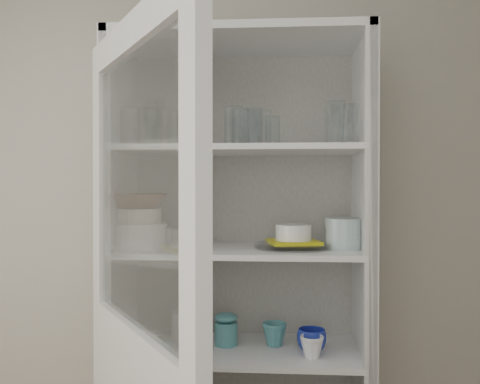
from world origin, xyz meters
The scene contains 33 objects.
wall_back centered at (0.00, 1.50, 1.30)m, with size 3.60×0.02×2.60m, color #B2ADA4.
pantry_cabinet centered at (0.20, 1.34, 0.94)m, with size 1.00×0.45×2.10m.
tumbler_0 centered at (-0.14, 1.11, 1.73)m, with size 0.07×0.07×0.14m, color silver.
tumbler_1 centered at (-0.21, 1.14, 1.74)m, with size 0.07×0.07×0.15m, color silver.
tumbler_2 centered at (0.19, 1.12, 1.73)m, with size 0.07×0.07×0.14m, color silver.
tumbler_3 centered at (0.25, 1.15, 1.73)m, with size 0.07×0.07×0.13m, color silver.
tumbler_4 centered at (0.21, 1.13, 1.73)m, with size 0.07×0.07×0.13m, color silver.
tumbler_5 centered at (0.56, 1.12, 1.74)m, with size 0.08×0.08×0.15m, color silver.
tumbler_6 centered at (0.61, 1.12, 1.73)m, with size 0.07×0.07×0.14m, color silver.
tumbler_7 centered at (-0.15, 1.25, 1.74)m, with size 0.08×0.08×0.16m, color silver.
tumbler_8 centered at (-0.06, 1.27, 1.74)m, with size 0.07×0.07×0.15m, color silver.
tumbler_9 centered at (-0.02, 1.27, 1.73)m, with size 0.06×0.06×0.13m, color silver.
tumbler_10 centered at (0.29, 1.27, 1.74)m, with size 0.07×0.07×0.15m, color silver.
tumbler_11 centered at (0.33, 1.27, 1.72)m, with size 0.06×0.06×0.12m, color silver.
goblet_0 centered at (-0.18, 1.39, 1.75)m, with size 0.08×0.08×0.19m, color silver, non-canonical shape.
goblet_1 centered at (0.19, 1.37, 1.74)m, with size 0.07×0.07×0.15m, color silver, non-canonical shape.
goblet_2 centered at (0.24, 1.36, 1.75)m, with size 0.08×0.08×0.17m, color silver, non-canonical shape.
goblet_3 centered at (0.61, 1.34, 1.75)m, with size 0.08×0.08×0.19m, color silver, non-canonical shape.
plate_stack_front centered at (-0.21, 1.24, 1.31)m, with size 0.23×0.23×0.10m, color white.
plate_stack_back centered at (-0.21, 1.39, 1.30)m, with size 0.21×0.21×0.07m, color white.
cream_bowl centered at (-0.21, 1.24, 1.39)m, with size 0.19×0.19×0.06m, color beige.
terracotta_bowl centered at (-0.21, 1.24, 1.45)m, with size 0.24×0.24×0.06m, color brown.
glass_platter centered at (0.41, 1.27, 1.27)m, with size 0.31×0.31×0.02m, color silver.
yellow_trivet centered at (0.41, 1.27, 1.29)m, with size 0.19×0.19×0.01m, color gold.
white_ramekin centered at (0.41, 1.27, 1.32)m, with size 0.14×0.14×0.06m, color white.
grey_bowl_stack centered at (0.61, 1.25, 1.32)m, with size 0.14×0.14×0.12m, color #ACC1BF.
mug_blue centered at (0.48, 1.23, 0.91)m, with size 0.11×0.11×0.09m, color #1530A0.
mug_teal centered at (0.34, 1.30, 0.91)m, with size 0.10×0.10×0.09m, color #1A6676.
mug_white centered at (0.48, 1.16, 0.90)m, with size 0.09×0.09×0.08m, color white.
teal_jar centered at (0.14, 1.29, 0.92)m, with size 0.09×0.09×0.11m.
measuring_cups centered at (-0.12, 1.20, 0.88)m, with size 0.11×0.11×0.04m, color silver.
white_canister centered at (-0.03, 1.31, 0.93)m, with size 0.11×0.11×0.13m, color white.
tumbler_12 centered at (0.26, 1.20, 1.73)m, with size 0.07×0.07×0.15m, color silver.
Camera 1 is at (0.34, -0.75, 1.51)m, focal length 38.00 mm.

